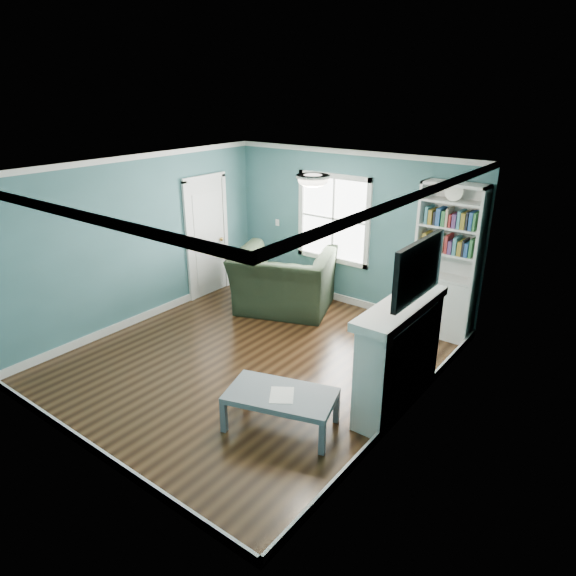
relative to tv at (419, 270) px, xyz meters
The scene contains 13 objects.
floor 2.80m from the tv, behind, with size 5.00×5.00×0.00m, color black.
room_walls 2.21m from the tv, behind, with size 5.00×5.00×5.00m.
trim 2.26m from the tv, behind, with size 4.50×5.00×2.60m.
window 3.40m from the tv, 137.57° to the left, with size 1.40×0.06×1.50m.
bookshelf 2.29m from the tv, 101.57° to the left, with size 0.90×0.35×2.31m.
fireplace 1.10m from the tv, behind, with size 0.44×1.58×1.30m.
tv is the anchor object (origin of this frame).
door 4.63m from the tv, 164.80° to the left, with size 0.12×0.98×2.17m.
ceiling_fixture 1.54m from the tv, behind, with size 0.38×0.38×0.15m.
light_switch 4.38m from the tv, 148.30° to the left, with size 0.08×0.01×0.12m, color white.
recliner 3.37m from the tv, 154.09° to the left, with size 1.56×1.01×1.36m, color black.
coffee_table 2.02m from the tv, 129.40° to the right, with size 1.31×0.96×0.43m.
paper_sheet 1.98m from the tv, 127.88° to the right, with size 0.25×0.32×0.00m, color white.
Camera 1 is at (4.18, -4.69, 3.53)m, focal length 32.00 mm.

